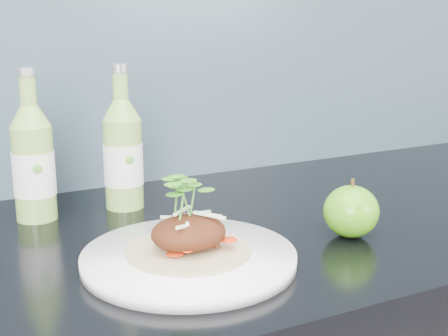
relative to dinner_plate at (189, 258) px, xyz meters
The scene contains 5 objects.
dinner_plate is the anchor object (origin of this frame).
pork_taco 0.04m from the dinner_plate, ahead, with size 0.15×0.15×0.10m.
green_apple 0.24m from the dinner_plate, ahead, with size 0.10×0.10×0.08m.
cider_bottle_left 0.31m from the dinner_plate, 116.18° to the left, with size 0.07×0.07×0.23m.
cider_bottle_right 0.27m from the dinner_plate, 88.68° to the left, with size 0.07×0.07×0.23m.
Camera 1 is at (-0.29, 0.94, 1.20)m, focal length 50.00 mm.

